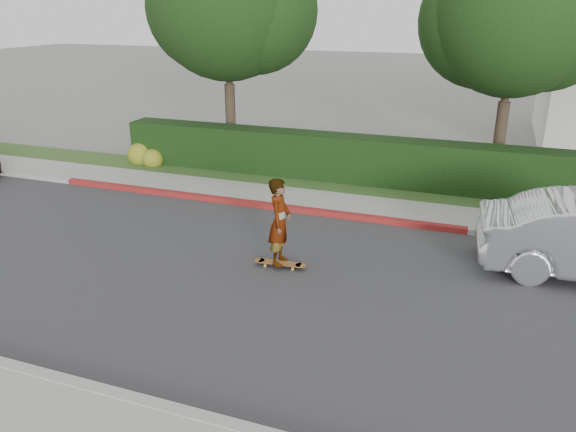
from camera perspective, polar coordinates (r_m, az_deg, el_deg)
name	(u,v)px	position (r m, az deg, el deg)	size (l,w,h in m)	color
ground	(398,305)	(10.83, 11.09, -8.87)	(120.00, 120.00, 0.00)	slate
road	(398,305)	(10.83, 11.09, -8.85)	(60.00, 8.00, 0.01)	#2D2D30
curb_far	(426,226)	(14.50, 13.88, -0.97)	(60.00, 0.20, 0.15)	#9E9E99
curb_red_section	(245,203)	(15.74, -4.42, 1.33)	(12.00, 0.21, 0.15)	maroon
sidewalk_far	(431,215)	(15.34, 14.30, 0.14)	(60.00, 1.60, 0.12)	gray
planting_strip	(437,197)	(16.86, 14.94, 1.89)	(60.00, 1.60, 0.10)	#2D4C1E
hedge	(343,159)	(17.71, 5.66, 5.75)	(15.00, 1.00, 1.50)	black
flowering_shrub	(145,156)	(20.28, -14.35, 5.91)	(1.40, 1.00, 0.90)	#2D4C19
tree_left	(229,5)	(20.09, -6.05, 20.52)	(5.99, 5.21, 8.00)	#33261C
tree_center	(515,18)	(18.57, 22.07, 18.11)	(5.66, 4.84, 7.44)	#33261C
skateboard	(280,263)	(12.02, -0.83, -4.81)	(1.15, 0.32, 0.11)	gold
skateboarder	(280,222)	(11.64, -0.85, -0.58)	(0.68, 0.45, 1.87)	white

